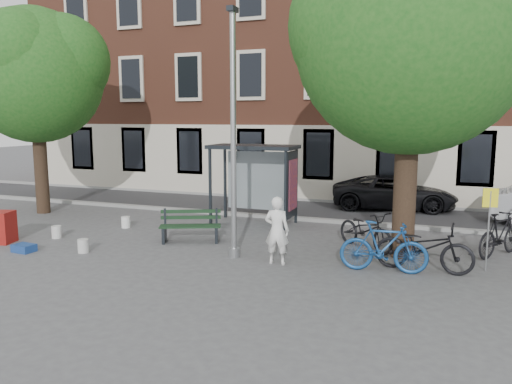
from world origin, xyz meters
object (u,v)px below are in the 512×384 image
object	(u,v)px
lamppost	(233,147)
car_dark	(394,192)
notice_sign	(489,211)
bench	(190,228)
bike_c	(366,230)
bike_a	(424,247)
bus_shelter	(266,166)
bike_b	(384,247)
bike_d	(500,234)
painter	(277,230)

from	to	relation	value
lamppost	car_dark	size ratio (longest dim) A/B	1.31
notice_sign	bench	bearing A→B (deg)	169.21
bike_c	car_dark	distance (m)	6.43
bike_a	lamppost	bearing A→B (deg)	99.22
lamppost	notice_sign	size ratio (longest dim) A/B	3.16
bike_a	bike_c	world-z (taller)	bike_a
bus_shelter	bike_b	size ratio (longest dim) A/B	1.44
lamppost	bike_a	world-z (taller)	lamppost
bike_d	car_dark	bearing A→B (deg)	-27.81
bike_c	car_dark	bearing A→B (deg)	38.23
bike_b	car_dark	bearing A→B (deg)	-0.83
bench	car_dark	bearing A→B (deg)	32.68
bike_d	notice_sign	xyz separation A→B (m)	(-0.41, -1.46, 0.83)
bike_d	car_dark	world-z (taller)	car_dark
car_dark	bike_d	bearing A→B (deg)	-159.68
bike_a	bike_d	xyz separation A→B (m)	(1.76, 2.02, -0.00)
bike_b	car_dark	xyz separation A→B (m)	(-0.55, 8.36, 0.05)
car_dark	bus_shelter	bearing A→B (deg)	131.17
lamppost	notice_sign	xyz separation A→B (m)	(5.90, 0.98, -1.38)
bench	car_dark	distance (m)	8.87
lamppost	painter	size ratio (longest dim) A/B	3.70
bus_shelter	painter	distance (m)	4.78
lamppost	bike_b	world-z (taller)	lamppost
bench	bike_c	xyz separation A→B (m)	(4.79, 0.94, 0.12)
bench	notice_sign	bearing A→B (deg)	-23.94
bike_c	bike_d	bearing A→B (deg)	-42.47
lamppost	bus_shelter	xyz separation A→B (m)	(-0.61, 4.11, -0.87)
lamppost	bench	bearing A→B (deg)	150.01
painter	car_dark	world-z (taller)	painter
lamppost	bike_a	size ratio (longest dim) A/B	2.79
bike_c	car_dark	size ratio (longest dim) A/B	0.43
painter	bench	size ratio (longest dim) A/B	0.92
bench	bike_c	bearing A→B (deg)	-12.45
bus_shelter	bike_a	xyz separation A→B (m)	(5.16, -3.68, -1.34)
lamppost	bike_b	size ratio (longest dim) A/B	3.08
lamppost	bike_b	xyz separation A→B (m)	(3.69, 0.04, -2.19)
bus_shelter	car_dark	world-z (taller)	bus_shelter
painter	notice_sign	size ratio (longest dim) A/B	0.86
painter	car_dark	bearing A→B (deg)	-106.18
bike_d	notice_sign	distance (m)	1.73
lamppost	painter	xyz separation A→B (m)	(1.20, -0.18, -1.96)
painter	notice_sign	bearing A→B (deg)	-169.60
bus_shelter	bike_d	world-z (taller)	bus_shelter
bus_shelter	bike_b	xyz separation A→B (m)	(4.30, -4.06, -1.32)
painter	notice_sign	xyz separation A→B (m)	(4.70, 1.16, 0.58)
painter	bike_d	world-z (taller)	painter
bike_d	car_dark	size ratio (longest dim) A/B	0.41
painter	bench	distance (m)	3.25
car_dark	painter	bearing A→B (deg)	159.54
bike_c	bike_a	bearing A→B (deg)	-95.50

